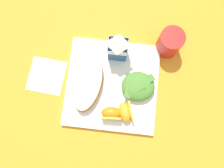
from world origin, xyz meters
name	(u,v)px	position (x,y,z in m)	size (l,w,h in m)	color
ground	(112,85)	(0.00, 0.00, 0.00)	(3.00, 3.00, 0.00)	orange
white_plate	(112,85)	(0.00, 0.00, 0.01)	(0.28, 0.28, 0.02)	white
cheesy_pizza_bread	(88,85)	(-0.07, -0.01, 0.03)	(0.11, 0.18, 0.04)	#B77F42
green_salad_pile	(138,86)	(0.08, 0.00, 0.04)	(0.10, 0.09, 0.04)	#4C8433
milk_carton	(118,48)	(0.01, 0.10, 0.08)	(0.06, 0.04, 0.11)	#23569E
orange_wedge_front	(111,113)	(0.01, -0.09, 0.04)	(0.06, 0.04, 0.04)	orange
orange_wedge_middle	(126,112)	(0.05, -0.08, 0.04)	(0.05, 0.07, 0.04)	orange
paper_napkin	(47,76)	(-0.21, 0.01, 0.00)	(0.11, 0.11, 0.00)	white
drinking_red_cup	(170,43)	(0.16, 0.14, 0.05)	(0.07, 0.07, 0.09)	red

